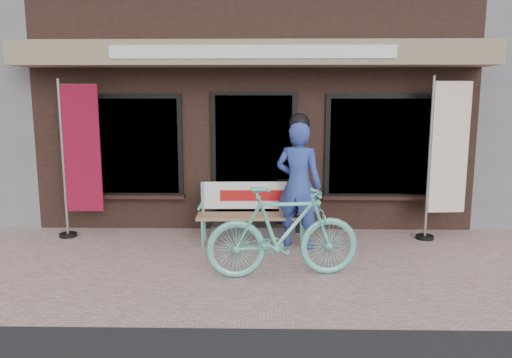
{
  "coord_description": "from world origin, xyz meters",
  "views": [
    {
      "loc": [
        0.19,
        -5.87,
        2.19
      ],
      "look_at": [
        0.06,
        0.7,
        1.05
      ],
      "focal_mm": 35.0,
      "sensor_mm": 36.0,
      "label": 1
    }
  ],
  "objects_px": {
    "nobori_red": "(79,157)",
    "bicycle": "(283,232)",
    "bench": "(253,207)",
    "menu_stand": "(290,206)",
    "person": "(299,182)",
    "nobori_cream": "(446,157)"
  },
  "relations": [
    {
      "from": "bicycle",
      "to": "bench",
      "type": "bearing_deg",
      "value": 7.9
    },
    {
      "from": "bicycle",
      "to": "nobori_cream",
      "type": "relative_size",
      "value": 0.76
    },
    {
      "from": "nobori_red",
      "to": "bicycle",
      "type": "bearing_deg",
      "value": -30.68
    },
    {
      "from": "bicycle",
      "to": "nobori_red",
      "type": "distance_m",
      "value": 3.49
    },
    {
      "from": "bench",
      "to": "menu_stand",
      "type": "bearing_deg",
      "value": 38.14
    },
    {
      "from": "nobori_red",
      "to": "person",
      "type": "bearing_deg",
      "value": -9.96
    },
    {
      "from": "person",
      "to": "nobori_red",
      "type": "bearing_deg",
      "value": -167.74
    },
    {
      "from": "person",
      "to": "nobori_cream",
      "type": "distance_m",
      "value": 2.26
    },
    {
      "from": "bench",
      "to": "person",
      "type": "xyz_separation_m",
      "value": [
        0.65,
        -0.24,
        0.42
      ]
    },
    {
      "from": "person",
      "to": "nobori_cream",
      "type": "xyz_separation_m",
      "value": [
        2.2,
        0.43,
        0.32
      ]
    },
    {
      "from": "person",
      "to": "nobori_red",
      "type": "relative_size",
      "value": 0.8
    },
    {
      "from": "nobori_cream",
      "to": "menu_stand",
      "type": "xyz_separation_m",
      "value": [
        -2.27,
        0.28,
        -0.82
      ]
    },
    {
      "from": "bicycle",
      "to": "menu_stand",
      "type": "relative_size",
      "value": 2.15
    },
    {
      "from": "bench",
      "to": "person",
      "type": "relative_size",
      "value": 0.86
    },
    {
      "from": "bench",
      "to": "nobori_red",
      "type": "xyz_separation_m",
      "value": [
        -2.62,
        0.2,
        0.72
      ]
    },
    {
      "from": "bicycle",
      "to": "person",
      "type": "bearing_deg",
      "value": -19.81
    },
    {
      "from": "menu_stand",
      "to": "person",
      "type": "bearing_deg",
      "value": -90.45
    },
    {
      "from": "person",
      "to": "nobori_cream",
      "type": "height_order",
      "value": "nobori_cream"
    },
    {
      "from": "nobori_red",
      "to": "menu_stand",
      "type": "xyz_separation_m",
      "value": [
        3.19,
        0.28,
        -0.8
      ]
    },
    {
      "from": "bench",
      "to": "bicycle",
      "type": "xyz_separation_m",
      "value": [
        0.4,
        -1.42,
        0.03
      ]
    },
    {
      "from": "nobori_red",
      "to": "menu_stand",
      "type": "distance_m",
      "value": 3.3
    },
    {
      "from": "nobori_red",
      "to": "bench",
      "type": "bearing_deg",
      "value": -6.75
    }
  ]
}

